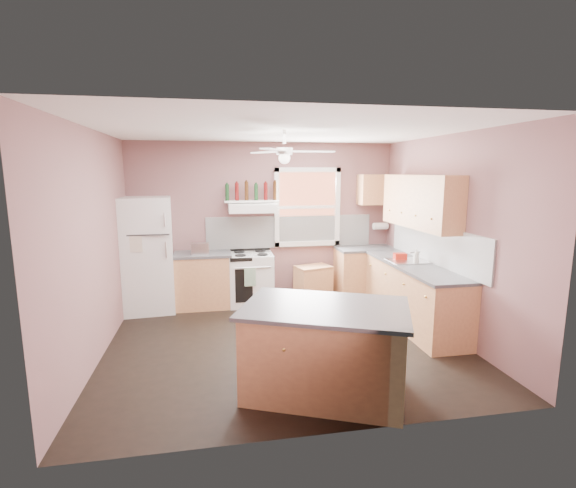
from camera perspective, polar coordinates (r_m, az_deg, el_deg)
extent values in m
plane|color=black|center=(5.63, -0.46, -13.20)|extent=(4.50, 4.50, 0.00)
plane|color=white|center=(5.21, -0.50, 15.32)|extent=(4.50, 4.50, 0.00)
cube|color=#7D5453|center=(7.23, -3.27, 3.04)|extent=(4.50, 0.05, 2.70)
cube|color=#7D5453|center=(6.07, 21.19, 1.09)|extent=(0.05, 4.00, 2.70)
cube|color=#7D5453|center=(5.35, -25.22, -0.27)|extent=(0.05, 4.00, 2.70)
cube|color=white|center=(7.29, 0.29, 1.72)|extent=(2.90, 0.03, 0.55)
cube|color=white|center=(6.33, 19.37, -0.07)|extent=(0.03, 2.60, 0.55)
cube|color=brown|center=(7.30, 2.63, 5.08)|extent=(1.00, 0.02, 1.20)
cube|color=white|center=(7.27, 2.67, 5.06)|extent=(1.16, 0.07, 1.36)
cube|color=white|center=(6.96, -18.63, -1.40)|extent=(0.83, 0.81, 1.82)
cube|color=#B5764B|center=(7.03, -11.49, -4.98)|extent=(0.90, 0.60, 0.86)
cube|color=#434446|center=(6.93, -11.62, -1.38)|extent=(0.92, 0.62, 0.04)
cube|color=silver|center=(6.82, -11.95, -0.63)|extent=(0.29, 0.18, 0.18)
cube|color=white|center=(7.06, -5.06, -4.76)|extent=(0.74, 0.66, 0.86)
cube|color=white|center=(6.91, -4.90, 4.95)|extent=(0.78, 0.50, 0.14)
cube|color=white|center=(7.02, -5.01, 5.85)|extent=(0.90, 0.26, 0.03)
cube|color=#B5764B|center=(7.29, 3.46, -5.39)|extent=(0.67, 0.54, 0.58)
cube|color=#B5764B|center=(7.51, 10.52, -3.99)|extent=(1.00, 0.60, 0.86)
cube|color=#B5764B|center=(6.36, 16.74, -6.78)|extent=(0.60, 2.20, 0.86)
cube|color=#434446|center=(7.42, 10.62, -0.62)|extent=(1.02, 0.62, 0.04)
cube|color=#434446|center=(6.24, 16.86, -2.82)|extent=(0.62, 2.22, 0.04)
cube|color=silver|center=(6.42, 16.06, -2.32)|extent=(0.55, 0.45, 0.03)
cylinder|color=silver|center=(6.47, 17.36, -1.60)|extent=(0.03, 0.03, 0.14)
cube|color=#B5764B|center=(6.36, 17.57, 5.57)|extent=(0.33, 1.80, 0.76)
cube|color=#B5764B|center=(7.50, 11.95, 7.30)|extent=(0.60, 0.33, 0.52)
cylinder|color=white|center=(7.63, 12.53, 2.41)|extent=(0.26, 0.12, 0.12)
cube|color=#B5764B|center=(4.32, 5.02, -14.41)|extent=(1.77, 1.48, 0.86)
cube|color=#434446|center=(4.15, 5.12, -8.74)|extent=(1.89, 1.60, 0.04)
cylinder|color=white|center=(5.19, -0.49, 12.57)|extent=(0.20, 0.20, 0.08)
imported|color=silver|center=(6.25, 17.15, -1.62)|extent=(0.09, 0.09, 0.22)
cube|color=#AE1C0E|center=(6.48, 15.08, -1.67)|extent=(0.19, 0.14, 0.10)
cylinder|color=#143819|center=(6.99, -8.32, 6.99)|extent=(0.06, 0.06, 0.27)
cylinder|color=#590F0F|center=(6.99, -7.00, 7.11)|extent=(0.06, 0.06, 0.29)
cylinder|color=#3F230F|center=(7.00, -5.69, 7.22)|extent=(0.06, 0.06, 0.31)
cylinder|color=#143819|center=(7.02, -4.38, 7.08)|extent=(0.06, 0.06, 0.27)
cylinder|color=#590F0F|center=(7.04, -3.07, 7.18)|extent=(0.06, 0.06, 0.29)
cylinder|color=#3F230F|center=(7.06, -1.77, 7.28)|extent=(0.06, 0.06, 0.31)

